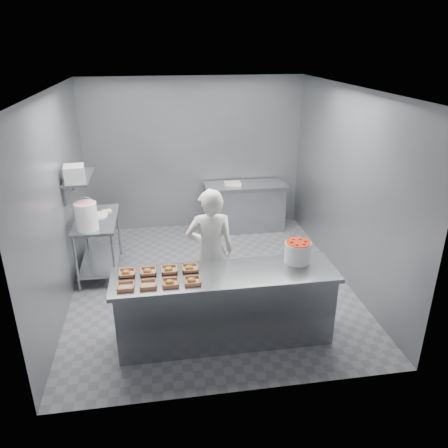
{
  "coord_description": "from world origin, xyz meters",
  "views": [
    {
      "loc": [
        -0.7,
        -5.67,
        3.36
      ],
      "look_at": [
        0.17,
        -0.2,
        1.02
      ],
      "focal_mm": 35.0,
      "sensor_mm": 36.0,
      "label": 1
    }
  ],
  "objects_px": {
    "tray_5": "(148,271)",
    "tray_2": "(170,282)",
    "tray_7": "(190,268)",
    "tray_0": "(126,286)",
    "strawberry_tub": "(298,251)",
    "glaze_bucket": "(86,215)",
    "tray_3": "(192,281)",
    "appliance": "(74,174)",
    "worker": "(211,252)",
    "prep_table": "(98,237)",
    "back_counter": "(245,207)",
    "tray_1": "(148,284)",
    "service_counter": "(225,306)",
    "tray_4": "(127,273)",
    "tray_6": "(169,270)"
  },
  "relations": [
    {
      "from": "tray_3",
      "to": "tray_7",
      "type": "relative_size",
      "value": 1.0
    },
    {
      "from": "tray_6",
      "to": "glaze_bucket",
      "type": "distance_m",
      "value": 1.79
    },
    {
      "from": "tray_5",
      "to": "tray_2",
      "type": "bearing_deg",
      "value": -50.77
    },
    {
      "from": "tray_1",
      "to": "appliance",
      "type": "relative_size",
      "value": 0.62
    },
    {
      "from": "service_counter",
      "to": "tray_3",
      "type": "height_order",
      "value": "tray_3"
    },
    {
      "from": "tray_1",
      "to": "tray_6",
      "type": "height_order",
      "value": "tray_6"
    },
    {
      "from": "prep_table",
      "to": "tray_6",
      "type": "bearing_deg",
      "value": -60.58
    },
    {
      "from": "tray_0",
      "to": "tray_5",
      "type": "relative_size",
      "value": 1.0
    },
    {
      "from": "prep_table",
      "to": "back_counter",
      "type": "relative_size",
      "value": 0.8
    },
    {
      "from": "tray_3",
      "to": "strawberry_tub",
      "type": "bearing_deg",
      "value": 12.92
    },
    {
      "from": "back_counter",
      "to": "tray_1",
      "type": "xyz_separation_m",
      "value": [
        -1.77,
        -3.4,
        0.47
      ]
    },
    {
      "from": "tray_5",
      "to": "tray_7",
      "type": "xyz_separation_m",
      "value": [
        0.48,
        0.0,
        0.0
      ]
    },
    {
      "from": "service_counter",
      "to": "tray_1",
      "type": "distance_m",
      "value": 1.0
    },
    {
      "from": "prep_table",
      "to": "worker",
      "type": "distance_m",
      "value": 2.04
    },
    {
      "from": "tray_3",
      "to": "glaze_bucket",
      "type": "distance_m",
      "value": 2.17
    },
    {
      "from": "service_counter",
      "to": "worker",
      "type": "height_order",
      "value": "worker"
    },
    {
      "from": "appliance",
      "to": "prep_table",
      "type": "bearing_deg",
      "value": 50.93
    },
    {
      "from": "tray_2",
      "to": "tray_3",
      "type": "height_order",
      "value": "same"
    },
    {
      "from": "worker",
      "to": "tray_5",
      "type": "bearing_deg",
      "value": 35.38
    },
    {
      "from": "prep_table",
      "to": "tray_2",
      "type": "height_order",
      "value": "tray_2"
    },
    {
      "from": "service_counter",
      "to": "appliance",
      "type": "relative_size",
      "value": 8.6
    },
    {
      "from": "glaze_bucket",
      "to": "appliance",
      "type": "relative_size",
      "value": 1.57
    },
    {
      "from": "back_counter",
      "to": "tray_0",
      "type": "bearing_deg",
      "value": -120.61
    },
    {
      "from": "tray_2",
      "to": "tray_3",
      "type": "distance_m",
      "value": 0.24
    },
    {
      "from": "tray_0",
      "to": "tray_1",
      "type": "bearing_deg",
      "value": 0.0
    },
    {
      "from": "tray_3",
      "to": "appliance",
      "type": "relative_size",
      "value": 0.62
    },
    {
      "from": "tray_4",
      "to": "tray_5",
      "type": "relative_size",
      "value": 1.0
    },
    {
      "from": "tray_1",
      "to": "appliance",
      "type": "xyz_separation_m",
      "value": [
        -0.95,
        1.83,
        0.76
      ]
    },
    {
      "from": "tray_7",
      "to": "strawberry_tub",
      "type": "bearing_deg",
      "value": 0.13
    },
    {
      "from": "tray_3",
      "to": "strawberry_tub",
      "type": "xyz_separation_m",
      "value": [
        1.29,
        0.3,
        0.12
      ]
    },
    {
      "from": "tray_2",
      "to": "glaze_bucket",
      "type": "distance_m",
      "value": 2.03
    },
    {
      "from": "tray_5",
      "to": "glaze_bucket",
      "type": "xyz_separation_m",
      "value": [
        -0.84,
        1.41,
        0.18
      ]
    },
    {
      "from": "service_counter",
      "to": "tray_4",
      "type": "xyz_separation_m",
      "value": [
        -1.11,
        0.15,
        0.47
      ]
    },
    {
      "from": "service_counter",
      "to": "back_counter",
      "type": "bearing_deg",
      "value": 74.52
    },
    {
      "from": "tray_4",
      "to": "tray_6",
      "type": "relative_size",
      "value": 1.0
    },
    {
      "from": "prep_table",
      "to": "back_counter",
      "type": "bearing_deg",
      "value": 27.01
    },
    {
      "from": "tray_0",
      "to": "strawberry_tub",
      "type": "distance_m",
      "value": 2.04
    },
    {
      "from": "tray_3",
      "to": "worker",
      "type": "height_order",
      "value": "worker"
    },
    {
      "from": "glaze_bucket",
      "to": "back_counter",
      "type": "bearing_deg",
      "value": 32.86
    },
    {
      "from": "service_counter",
      "to": "tray_0",
      "type": "xyz_separation_m",
      "value": [
        -1.11,
        -0.15,
        0.47
      ]
    },
    {
      "from": "tray_3",
      "to": "tray_4",
      "type": "height_order",
      "value": "same"
    },
    {
      "from": "glaze_bucket",
      "to": "strawberry_tub",
      "type": "bearing_deg",
      "value": -28.3
    },
    {
      "from": "tray_0",
      "to": "tray_3",
      "type": "bearing_deg",
      "value": -0.0
    },
    {
      "from": "tray_3",
      "to": "glaze_bucket",
      "type": "xyz_separation_m",
      "value": [
        -1.32,
        1.71,
        0.18
      ]
    },
    {
      "from": "tray_1",
      "to": "appliance",
      "type": "height_order",
      "value": "appliance"
    },
    {
      "from": "tray_2",
      "to": "glaze_bucket",
      "type": "xyz_separation_m",
      "value": [
        -1.08,
        1.71,
        0.18
      ]
    },
    {
      "from": "prep_table",
      "to": "glaze_bucket",
      "type": "relative_size",
      "value": 2.52
    },
    {
      "from": "back_counter",
      "to": "glaze_bucket",
      "type": "xyz_separation_m",
      "value": [
        -2.62,
        -1.69,
        0.65
      ]
    },
    {
      "from": "tray_5",
      "to": "strawberry_tub",
      "type": "distance_m",
      "value": 1.78
    },
    {
      "from": "glaze_bucket",
      "to": "tray_0",
      "type": "bearing_deg",
      "value": -70.43
    }
  ]
}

